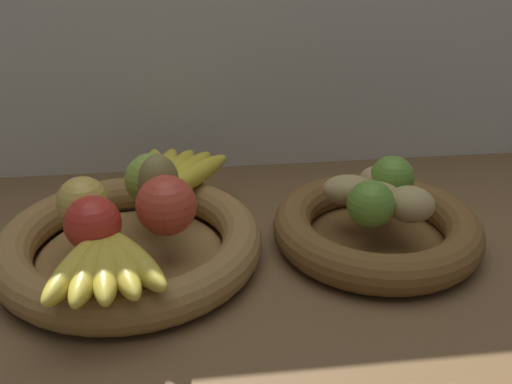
# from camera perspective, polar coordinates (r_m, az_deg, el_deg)

# --- Properties ---
(ground_plane) EXTENTS (1.40, 0.90, 0.03)m
(ground_plane) POSITION_cam_1_polar(r_m,az_deg,el_deg) (0.87, 0.91, -5.85)
(ground_plane) COLOR brown
(back_wall) EXTENTS (1.40, 0.03, 0.55)m
(back_wall) POSITION_cam_1_polar(r_m,az_deg,el_deg) (1.05, -1.31, 16.77)
(back_wall) COLOR silver
(back_wall) RESTS_ON ground_plane
(fruit_bowl_left) EXTENTS (0.36, 0.36, 0.05)m
(fruit_bowl_left) POSITION_cam_1_polar(r_m,az_deg,el_deg) (0.83, -12.06, -4.93)
(fruit_bowl_left) COLOR olive
(fruit_bowl_left) RESTS_ON ground_plane
(fruit_bowl_right) EXTENTS (0.30, 0.30, 0.05)m
(fruit_bowl_right) POSITION_cam_1_polar(r_m,az_deg,el_deg) (0.87, 11.53, -3.47)
(fruit_bowl_right) COLOR brown
(fruit_bowl_right) RESTS_ON ground_plane
(apple_red_right) EXTENTS (0.08, 0.08, 0.08)m
(apple_red_right) POSITION_cam_1_polar(r_m,az_deg,el_deg) (0.77, -8.65, -1.28)
(apple_red_right) COLOR #CC422D
(apple_red_right) RESTS_ON fruit_bowl_left
(apple_golden_left) EXTENTS (0.07, 0.07, 0.07)m
(apple_golden_left) POSITION_cam_1_polar(r_m,az_deg,el_deg) (0.82, -16.35, -0.94)
(apple_golden_left) COLOR gold
(apple_golden_left) RESTS_ON fruit_bowl_left
(apple_green_back) EXTENTS (0.08, 0.08, 0.08)m
(apple_green_back) POSITION_cam_1_polar(r_m,az_deg,el_deg) (0.85, -10.00, 1.16)
(apple_green_back) COLOR #8CAD3D
(apple_green_back) RESTS_ON fruit_bowl_left
(apple_red_front) EXTENTS (0.07, 0.07, 0.07)m
(apple_red_front) POSITION_cam_1_polar(r_m,az_deg,el_deg) (0.76, -15.45, -2.96)
(apple_red_front) COLOR red
(apple_red_front) RESTS_ON fruit_bowl_left
(pear_brown) EXTENTS (0.08, 0.08, 0.09)m
(pear_brown) POSITION_cam_1_polar(r_m,az_deg,el_deg) (0.83, -9.39, 0.79)
(pear_brown) COLOR olive
(pear_brown) RESTS_ON fruit_bowl_left
(banana_bunch_front) EXTENTS (0.16, 0.17, 0.03)m
(banana_bunch_front) POSITION_cam_1_polar(r_m,az_deg,el_deg) (0.71, -14.31, -6.64)
(banana_bunch_front) COLOR gold
(banana_bunch_front) RESTS_ON fruit_bowl_left
(banana_bunch_back) EXTENTS (0.14, 0.20, 0.03)m
(banana_bunch_back) POSITION_cam_1_polar(r_m,az_deg,el_deg) (0.91, -8.08, 1.61)
(banana_bunch_back) COLOR yellow
(banana_bunch_back) RESTS_ON fruit_bowl_left
(potato_large) EXTENTS (0.09, 0.10, 0.04)m
(potato_large) POSITION_cam_1_polar(r_m,az_deg,el_deg) (0.84, 11.82, -0.55)
(potato_large) COLOR tan
(potato_large) RESTS_ON fruit_bowl_right
(potato_back) EXTENTS (0.09, 0.09, 0.05)m
(potato_back) POSITION_cam_1_polar(r_m,az_deg,el_deg) (0.89, 12.20, 0.91)
(potato_back) COLOR tan
(potato_back) RESTS_ON fruit_bowl_right
(potato_small) EXTENTS (0.08, 0.08, 0.05)m
(potato_small) POSITION_cam_1_polar(r_m,az_deg,el_deg) (0.83, 14.59, -1.15)
(potato_small) COLOR tan
(potato_small) RESTS_ON fruit_bowl_right
(potato_oblong) EXTENTS (0.09, 0.07, 0.04)m
(potato_oblong) POSITION_cam_1_polar(r_m,az_deg,el_deg) (0.86, 9.01, 0.19)
(potato_oblong) COLOR tan
(potato_oblong) RESTS_ON fruit_bowl_right
(lime_near) EXTENTS (0.06, 0.06, 0.06)m
(lime_near) POSITION_cam_1_polar(r_m,az_deg,el_deg) (0.80, 10.99, -1.14)
(lime_near) COLOR olive
(lime_near) RESTS_ON fruit_bowl_right
(lime_far) EXTENTS (0.06, 0.06, 0.06)m
(lime_far) POSITION_cam_1_polar(r_m,az_deg,el_deg) (0.88, 12.98, 1.36)
(lime_far) COLOR olive
(lime_far) RESTS_ON fruit_bowl_right
(chili_pepper) EXTENTS (0.12, 0.08, 0.02)m
(chili_pepper) POSITION_cam_1_polar(r_m,az_deg,el_deg) (0.84, 12.93, -1.52)
(chili_pepper) COLOR red
(chili_pepper) RESTS_ON fruit_bowl_right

